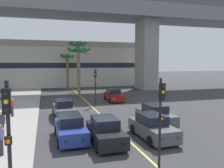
{
  "coord_description": "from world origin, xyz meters",
  "views": [
    {
      "loc": [
        -4.98,
        -2.72,
        4.88
      ],
      "look_at": [
        0.0,
        14.0,
        3.24
      ],
      "focal_mm": 36.52,
      "sensor_mm": 36.0,
      "label": 1
    }
  ],
  "objects_px": {
    "car_queue_sixth": "(70,128)",
    "palm_tree_mid_median": "(67,62)",
    "traffic_light_median_far": "(95,82)",
    "pedestrian_far_along": "(2,124)",
    "car_queue_fifth": "(155,115)",
    "traffic_light_left_sidewalk_corner": "(8,130)",
    "palm_tree_near_median": "(79,57)",
    "pedestrian_mid_block": "(12,107)",
    "pedestrian_near_crosswalk": "(1,139)",
    "car_queue_fourth": "(114,95)",
    "traffic_light_median_near": "(161,111)",
    "car_queue_second": "(64,109)",
    "car_queue_front": "(105,131)",
    "palm_tree_far_median": "(78,51)",
    "car_queue_third": "(152,127)"
  },
  "relations": [
    {
      "from": "traffic_light_left_sidewalk_corner",
      "to": "traffic_light_median_far",
      "type": "relative_size",
      "value": 1.0
    },
    {
      "from": "car_queue_fourth",
      "to": "traffic_light_median_near",
      "type": "relative_size",
      "value": 0.99
    },
    {
      "from": "car_queue_front",
      "to": "car_queue_second",
      "type": "distance_m",
      "value": 7.65
    },
    {
      "from": "car_queue_fifth",
      "to": "palm_tree_mid_median",
      "type": "distance_m",
      "value": 28.17
    },
    {
      "from": "car_queue_sixth",
      "to": "traffic_light_median_far",
      "type": "distance_m",
      "value": 11.54
    },
    {
      "from": "palm_tree_near_median",
      "to": "pedestrian_far_along",
      "type": "xyz_separation_m",
      "value": [
        -7.37,
        -16.49,
        -4.74
      ]
    },
    {
      "from": "palm_tree_near_median",
      "to": "pedestrian_near_crosswalk",
      "type": "distance_m",
      "value": 21.47
    },
    {
      "from": "car_queue_fourth",
      "to": "car_queue_fifth",
      "type": "xyz_separation_m",
      "value": [
        -0.0,
        -11.42,
        0.0
      ]
    },
    {
      "from": "traffic_light_median_near",
      "to": "traffic_light_median_far",
      "type": "bearing_deg",
      "value": 88.23
    },
    {
      "from": "car_queue_second",
      "to": "car_queue_third",
      "type": "distance_m",
      "value": 8.96
    },
    {
      "from": "car_queue_front",
      "to": "traffic_light_left_sidewalk_corner",
      "type": "bearing_deg",
      "value": -128.34
    },
    {
      "from": "pedestrian_near_crosswalk",
      "to": "car_queue_front",
      "type": "bearing_deg",
      "value": 6.41
    },
    {
      "from": "traffic_light_median_near",
      "to": "pedestrian_mid_block",
      "type": "bearing_deg",
      "value": 121.99
    },
    {
      "from": "car_queue_front",
      "to": "traffic_light_median_near",
      "type": "relative_size",
      "value": 0.98
    },
    {
      "from": "car_queue_third",
      "to": "pedestrian_far_along",
      "type": "distance_m",
      "value": 9.65
    },
    {
      "from": "palm_tree_near_median",
      "to": "palm_tree_far_median",
      "type": "xyz_separation_m",
      "value": [
        0.71,
        6.15,
        1.12
      ]
    },
    {
      "from": "car_queue_fifth",
      "to": "traffic_light_median_far",
      "type": "bearing_deg",
      "value": 108.13
    },
    {
      "from": "traffic_light_left_sidewalk_corner",
      "to": "pedestrian_near_crosswalk",
      "type": "relative_size",
      "value": 2.59
    },
    {
      "from": "car_queue_sixth",
      "to": "traffic_light_median_far",
      "type": "relative_size",
      "value": 0.98
    },
    {
      "from": "car_queue_fifth",
      "to": "pedestrian_near_crosswalk",
      "type": "relative_size",
      "value": 2.55
    },
    {
      "from": "traffic_light_left_sidewalk_corner",
      "to": "palm_tree_near_median",
      "type": "bearing_deg",
      "value": 76.91
    },
    {
      "from": "car_queue_front",
      "to": "pedestrian_near_crosswalk",
      "type": "distance_m",
      "value": 5.72
    },
    {
      "from": "palm_tree_mid_median",
      "to": "pedestrian_far_along",
      "type": "relative_size",
      "value": 4.05
    },
    {
      "from": "palm_tree_mid_median",
      "to": "traffic_light_median_far",
      "type": "bearing_deg",
      "value": -86.17
    },
    {
      "from": "car_queue_sixth",
      "to": "palm_tree_near_median",
      "type": "xyz_separation_m",
      "value": [
        3.2,
        17.89,
        5.02
      ]
    },
    {
      "from": "car_queue_fifth",
      "to": "traffic_light_left_sidewalk_corner",
      "type": "distance_m",
      "value": 13.07
    },
    {
      "from": "car_queue_third",
      "to": "traffic_light_median_far",
      "type": "distance_m",
      "value": 12.12
    },
    {
      "from": "car_queue_second",
      "to": "traffic_light_left_sidewalk_corner",
      "type": "relative_size",
      "value": 0.99
    },
    {
      "from": "car_queue_second",
      "to": "traffic_light_median_far",
      "type": "height_order",
      "value": "traffic_light_median_far"
    },
    {
      "from": "car_queue_sixth",
      "to": "car_queue_second",
      "type": "bearing_deg",
      "value": 89.08
    },
    {
      "from": "car_queue_front",
      "to": "pedestrian_far_along",
      "type": "height_order",
      "value": "pedestrian_far_along"
    },
    {
      "from": "car_queue_second",
      "to": "traffic_light_median_near",
      "type": "xyz_separation_m",
      "value": [
        3.38,
        -11.46,
        1.99
      ]
    },
    {
      "from": "palm_tree_near_median",
      "to": "pedestrian_far_along",
      "type": "relative_size",
      "value": 4.38
    },
    {
      "from": "car_queue_third",
      "to": "palm_tree_mid_median",
      "type": "bearing_deg",
      "value": 94.45
    },
    {
      "from": "car_queue_fifth",
      "to": "palm_tree_mid_median",
      "type": "height_order",
      "value": "palm_tree_mid_median"
    },
    {
      "from": "car_queue_sixth",
      "to": "pedestrian_far_along",
      "type": "distance_m",
      "value": 4.41
    },
    {
      "from": "car_queue_front",
      "to": "car_queue_second",
      "type": "relative_size",
      "value": 0.99
    },
    {
      "from": "car_queue_sixth",
      "to": "pedestrian_near_crosswalk",
      "type": "relative_size",
      "value": 2.55
    },
    {
      "from": "car_queue_second",
      "to": "palm_tree_far_median",
      "type": "relative_size",
      "value": 0.49
    },
    {
      "from": "car_queue_fourth",
      "to": "pedestrian_mid_block",
      "type": "height_order",
      "value": "pedestrian_mid_block"
    },
    {
      "from": "traffic_light_left_sidewalk_corner",
      "to": "pedestrian_far_along",
      "type": "relative_size",
      "value": 2.59
    },
    {
      "from": "palm_tree_near_median",
      "to": "palm_tree_far_median",
      "type": "distance_m",
      "value": 6.29
    },
    {
      "from": "palm_tree_near_median",
      "to": "traffic_light_median_far",
      "type": "bearing_deg",
      "value": -83.86
    },
    {
      "from": "car_queue_fifth",
      "to": "pedestrian_mid_block",
      "type": "xyz_separation_m",
      "value": [
        -11.2,
        5.45,
        0.28
      ]
    },
    {
      "from": "palm_tree_mid_median",
      "to": "car_queue_second",
      "type": "bearing_deg",
      "value": -96.49
    },
    {
      "from": "traffic_light_median_far",
      "to": "pedestrian_far_along",
      "type": "relative_size",
      "value": 2.59
    },
    {
      "from": "car_queue_front",
      "to": "palm_tree_far_median",
      "type": "relative_size",
      "value": 0.49
    },
    {
      "from": "car_queue_fifth",
      "to": "pedestrian_far_along",
      "type": "xyz_separation_m",
      "value": [
        -11.06,
        -0.36,
        0.28
      ]
    },
    {
      "from": "traffic_light_median_near",
      "to": "palm_tree_far_median",
      "type": "height_order",
      "value": "palm_tree_far_median"
    },
    {
      "from": "car_queue_sixth",
      "to": "palm_tree_mid_median",
      "type": "height_order",
      "value": "palm_tree_mid_median"
    }
  ]
}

